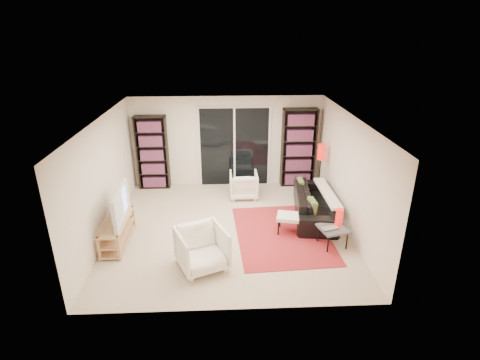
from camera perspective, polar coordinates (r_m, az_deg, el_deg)
The scene contains 20 objects.
floor at distance 8.15m, azimuth -1.67°, elevation -7.36°, with size 5.00×5.00×0.00m, color beige.
wall_back at distance 9.98m, azimuth -2.03°, elevation 5.87°, with size 5.00×0.02×2.40m, color silver.
wall_front at distance 5.39m, azimuth -1.30°, elevation -9.52°, with size 5.00×0.02×2.40m, color silver.
wall_left at distance 7.99m, azimuth -20.00°, elevation 0.15°, with size 0.02×5.00×2.40m, color silver.
wall_right at distance 8.05m, azimuth 16.32°, elevation 0.78°, with size 0.02×5.00×2.40m, color silver.
ceiling at distance 7.26m, azimuth -1.89°, elevation 9.31°, with size 5.00×5.00×0.02m, color white.
sliding_door at distance 9.99m, azimuth -0.86°, elevation 5.01°, with size 1.92×0.08×2.16m.
bookshelf_left at distance 10.06m, azimuth -13.20°, elevation 4.08°, with size 0.80×0.30×1.95m.
bookshelf_right at distance 10.06m, azimuth 8.92°, elevation 4.86°, with size 0.90×0.30×2.10m.
tv_stand at distance 7.90m, azimuth -18.17°, elevation -7.42°, with size 0.42×1.31×0.50m.
tv at distance 7.64m, azimuth -18.54°, elevation -3.69°, with size 1.16×0.15×0.67m, color black.
rug at distance 7.98m, azimuth 6.39°, elevation -8.15°, with size 1.88×2.54×0.01m, color #AB2329.
sofa at distance 8.69m, azimuth 11.32°, elevation -3.45°, with size 2.16×0.84×0.63m, color black.
armchair_back at distance 9.46m, azimuth 0.56°, elevation -0.73°, with size 0.69×0.71×0.65m, color white.
armchair_front at distance 6.80m, azimuth -5.82°, elevation -10.36°, with size 0.81×0.84×0.76m, color white.
ottoman at distance 7.91m, azimuth 7.47°, elevation -5.71°, with size 0.58×0.51×0.40m.
side_table at distance 7.60m, azimuth 13.97°, elevation -7.33°, with size 0.63×0.63×0.40m.
laptop at distance 7.48m, azimuth 13.80°, elevation -7.34°, with size 0.35×0.22×0.03m, color silver.
table_lamp at distance 7.66m, azimuth 14.89°, elevation -5.43°, with size 0.15×0.15×0.33m, color red.
floor_lamp at distance 9.34m, azimuth 12.22°, elevation 3.39°, with size 0.21×0.21×1.41m.
Camera 1 is at (-0.09, -7.07, 4.06)m, focal length 28.00 mm.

